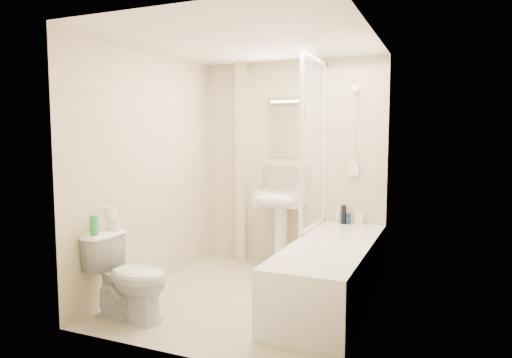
% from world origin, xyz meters
% --- Properties ---
extents(floor, '(2.50, 2.50, 0.00)m').
position_xyz_m(floor, '(0.00, 0.00, 0.00)').
color(floor, beige).
rests_on(floor, ground).
extents(wall_back, '(2.20, 0.02, 2.40)m').
position_xyz_m(wall_back, '(0.00, 1.25, 1.20)').
color(wall_back, beige).
rests_on(wall_back, ground).
extents(wall_left, '(0.02, 2.50, 2.40)m').
position_xyz_m(wall_left, '(-1.10, 0.00, 1.20)').
color(wall_left, beige).
rests_on(wall_left, ground).
extents(wall_right, '(0.02, 2.50, 2.40)m').
position_xyz_m(wall_right, '(1.10, 0.00, 1.20)').
color(wall_right, beige).
rests_on(wall_right, ground).
extents(ceiling, '(2.20, 2.50, 0.02)m').
position_xyz_m(ceiling, '(0.00, 0.00, 2.40)').
color(ceiling, white).
rests_on(ceiling, wall_back).
extents(tile_back, '(0.70, 0.01, 1.75)m').
position_xyz_m(tile_back, '(0.75, 1.24, 1.42)').
color(tile_back, beige).
rests_on(tile_back, wall_back).
extents(tile_right, '(0.01, 2.10, 1.75)m').
position_xyz_m(tile_right, '(1.09, 0.20, 1.42)').
color(tile_right, beige).
rests_on(tile_right, wall_right).
extents(pipe_boxing, '(0.12, 0.12, 2.40)m').
position_xyz_m(pipe_boxing, '(-0.62, 1.19, 1.20)').
color(pipe_boxing, beige).
rests_on(pipe_boxing, ground).
extents(splashback, '(0.60, 0.02, 0.30)m').
position_xyz_m(splashback, '(-0.07, 1.24, 1.03)').
color(splashback, beige).
rests_on(splashback, wall_back).
extents(mirror, '(0.46, 0.01, 0.60)m').
position_xyz_m(mirror, '(-0.07, 1.24, 1.58)').
color(mirror, white).
rests_on(mirror, wall_back).
extents(strip_light, '(0.42, 0.07, 0.07)m').
position_xyz_m(strip_light, '(-0.07, 1.22, 1.95)').
color(strip_light, silver).
rests_on(strip_light, wall_back).
extents(bathtub, '(0.70, 2.10, 0.55)m').
position_xyz_m(bathtub, '(0.75, 0.20, 0.29)').
color(bathtub, white).
rests_on(bathtub, ground).
extents(shower_screen, '(0.04, 0.92, 1.80)m').
position_xyz_m(shower_screen, '(0.40, 0.80, 1.45)').
color(shower_screen, white).
rests_on(shower_screen, bathtub).
extents(shower_fixture, '(0.10, 0.16, 0.99)m').
position_xyz_m(shower_fixture, '(0.75, 1.19, 1.55)').
color(shower_fixture, white).
rests_on(shower_fixture, wall_back).
extents(pedestal_sink, '(0.53, 0.49, 1.02)m').
position_xyz_m(pedestal_sink, '(-0.07, 1.01, 0.72)').
color(pedestal_sink, white).
rests_on(pedestal_sink, ground).
extents(bottle_white_a, '(0.05, 0.05, 0.14)m').
position_xyz_m(bottle_white_a, '(0.58, 1.16, 0.62)').
color(bottle_white_a, silver).
rests_on(bottle_white_a, bathtub).
extents(bottle_black_b, '(0.05, 0.05, 0.21)m').
position_xyz_m(bottle_black_b, '(0.65, 1.16, 0.66)').
color(bottle_black_b, black).
rests_on(bottle_black_b, bathtub).
extents(bottle_blue, '(0.05, 0.05, 0.12)m').
position_xyz_m(bottle_blue, '(0.70, 1.16, 0.61)').
color(bottle_blue, navy).
rests_on(bottle_blue, bathtub).
extents(bottle_cream, '(0.07, 0.07, 0.15)m').
position_xyz_m(bottle_cream, '(0.81, 1.16, 0.62)').
color(bottle_cream, beige).
rests_on(bottle_cream, bathtub).
extents(bottle_white_b, '(0.05, 0.05, 0.13)m').
position_xyz_m(bottle_white_b, '(0.85, 1.16, 0.61)').
color(bottle_white_b, white).
rests_on(bottle_white_b, bathtub).
extents(toilet, '(0.47, 0.75, 0.72)m').
position_xyz_m(toilet, '(-0.72, -0.85, 0.36)').
color(toilet, white).
rests_on(toilet, ground).
extents(toilet_roll_lower, '(0.11, 0.11, 0.10)m').
position_xyz_m(toilet_roll_lower, '(-0.96, -0.75, 0.77)').
color(toilet_roll_lower, white).
rests_on(toilet_roll_lower, toilet).
extents(toilet_roll_upper, '(0.11, 0.11, 0.11)m').
position_xyz_m(toilet_roll_upper, '(-0.98, -0.77, 0.87)').
color(toilet_roll_upper, white).
rests_on(toilet_roll_upper, toilet_roll_lower).
extents(green_bottle, '(0.07, 0.07, 0.16)m').
position_xyz_m(green_bottle, '(-0.97, -0.98, 0.80)').
color(green_bottle, green).
rests_on(green_bottle, toilet).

